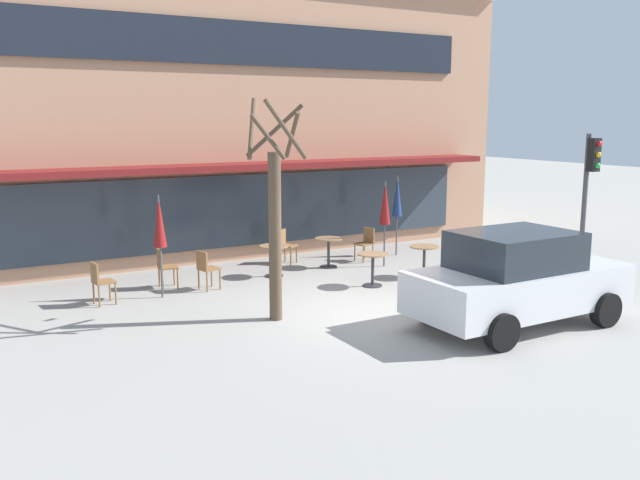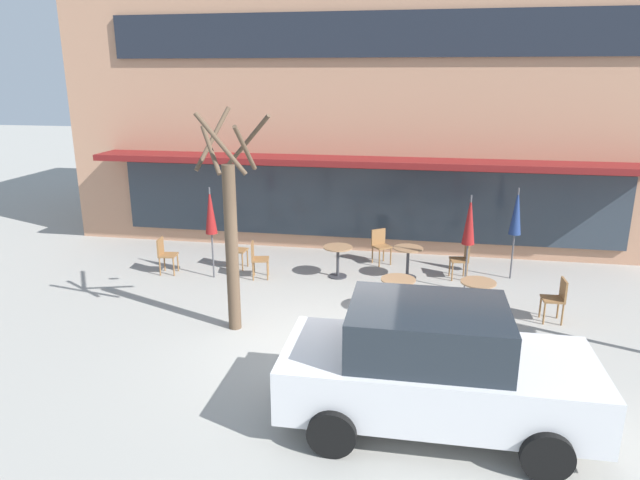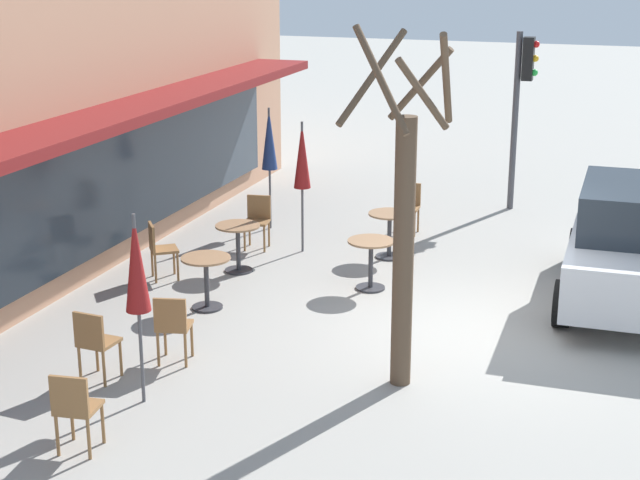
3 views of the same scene
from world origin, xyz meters
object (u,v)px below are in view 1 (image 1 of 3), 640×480
object	(u,v)px
cafe_chair_1	(206,267)
cafe_table_by_tree	(274,255)
cafe_table_near_wall	(329,247)
patio_umbrella_corner_open	(159,222)
cafe_table_streetside	(424,256)
cafe_chair_2	(100,280)
cafe_chair_3	(164,265)
cafe_chair_4	(366,242)
street_tree	(275,219)
patio_umbrella_green_folded	(385,204)
cafe_table_mid_patio	(373,264)
patio_umbrella_cream_folded	(397,197)
cafe_chair_5	(285,244)
cafe_chair_0	(471,249)
parked_sedan	(518,279)
traffic_light_pole	(589,180)

from	to	relation	value
cafe_chair_1	cafe_table_by_tree	bearing A→B (deg)	12.78
cafe_table_near_wall	patio_umbrella_corner_open	bearing A→B (deg)	-170.15
cafe_table_streetside	cafe_chair_2	xyz separation A→B (m)	(-7.28, 1.34, 0.01)
cafe_chair_3	cafe_chair_4	size ratio (longest dim) A/B	1.00
cafe_chair_3	street_tree	bearing A→B (deg)	-71.84
cafe_table_streetside	cafe_chair_3	distance (m)	6.08
patio_umbrella_green_folded	cafe_chair_4	world-z (taller)	patio_umbrella_green_folded
cafe_chair_1	cafe_table_mid_patio	bearing A→B (deg)	-24.44
cafe_table_mid_patio	patio_umbrella_cream_folded	distance (m)	3.82
cafe_chair_3	cafe_chair_4	bearing A→B (deg)	2.11
cafe_chair_5	street_tree	size ratio (longest dim) A/B	0.21
patio_umbrella_green_folded	cafe_chair_0	bearing A→B (deg)	-40.51
cafe_table_mid_patio	cafe_chair_5	xyz separation A→B (m)	(-0.61, 3.19, 0.01)
cafe_chair_0	cafe_chair_5	xyz separation A→B (m)	(-3.69, 3.01, 0.00)
parked_sedan	cafe_chair_1	bearing A→B (deg)	127.56
cafe_table_near_wall	cafe_table_streetside	xyz separation A→B (m)	(1.44, -2.07, 0.00)
cafe_table_streetside	patio_umbrella_cream_folded	bearing A→B (deg)	68.23
cafe_chair_1	traffic_light_pole	xyz separation A→B (m)	(8.74, -2.96, 1.77)
patio_umbrella_cream_folded	cafe_chair_1	bearing A→B (deg)	-169.90
cafe_table_near_wall	parked_sedan	distance (m)	5.97
patio_umbrella_cream_folded	cafe_chair_1	world-z (taller)	patio_umbrella_cream_folded
cafe_table_mid_patio	cafe_chair_0	size ratio (longest dim) A/B	0.85
traffic_light_pole	patio_umbrella_corner_open	bearing A→B (deg)	163.95
cafe_chair_3	cafe_chair_1	bearing A→B (deg)	-40.04
cafe_table_mid_patio	cafe_chair_4	size ratio (longest dim) A/B	0.85
patio_umbrella_cream_folded	cafe_table_streetside	bearing A→B (deg)	-111.77
cafe_chair_0	cafe_chair_3	size ratio (longest dim) A/B	1.00
cafe_chair_1	traffic_light_pole	size ratio (longest dim) A/B	0.26
cafe_table_mid_patio	patio_umbrella_corner_open	world-z (taller)	patio_umbrella_corner_open
cafe_table_streetside	cafe_table_mid_patio	distance (m)	1.58
patio_umbrella_corner_open	cafe_chair_1	world-z (taller)	patio_umbrella_corner_open
patio_umbrella_corner_open	cafe_chair_3	world-z (taller)	patio_umbrella_corner_open
patio_umbrella_cream_folded	parked_sedan	xyz separation A→B (m)	(-1.90, -6.35, -0.75)
cafe_chair_4	cafe_chair_5	xyz separation A→B (m)	(-2.00, 0.81, 0.00)
patio_umbrella_corner_open	cafe_chair_2	world-z (taller)	patio_umbrella_corner_open
cafe_table_streetside	street_tree	size ratio (longest dim) A/B	0.18
patio_umbrella_cream_folded	patio_umbrella_corner_open	xyz separation A→B (m)	(-7.01, -1.21, 0.00)
cafe_chair_0	traffic_light_pole	bearing A→B (deg)	-35.29
cafe_table_near_wall	cafe_chair_0	world-z (taller)	cafe_chair_0
cafe_table_streetside	cafe_table_by_tree	world-z (taller)	same
cafe_chair_2	cafe_table_by_tree	bearing A→B (deg)	6.86
cafe_chair_1	cafe_chair_3	bearing A→B (deg)	139.96
cafe_table_mid_patio	cafe_chair_3	xyz separation A→B (m)	(-4.15, 2.17, 0.01)
cafe_chair_4	street_tree	size ratio (longest dim) A/B	0.21
cafe_table_mid_patio	cafe_chair_0	bearing A→B (deg)	3.37
cafe_table_near_wall	patio_umbrella_green_folded	xyz separation A→B (m)	(1.31, -0.61, 1.11)
cafe_table_near_wall	patio_umbrella_cream_folded	xyz separation A→B (m)	(2.43, 0.41, 1.11)
patio_umbrella_corner_open	cafe_chair_0	bearing A→B (deg)	-9.19
cafe_chair_4	street_tree	distance (m)	5.88
cafe_chair_0	cafe_chair_5	world-z (taller)	same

